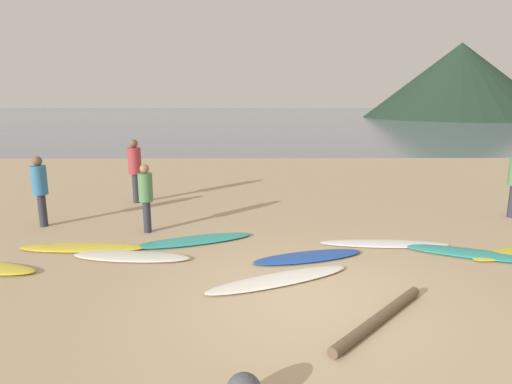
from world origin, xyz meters
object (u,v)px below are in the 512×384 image
Objects in this scene: surfboard_2 at (132,256)px; person_0 at (40,186)px; surfboard_5 at (308,257)px; surfboard_4 at (279,279)px; surfboard_1 at (83,247)px; person_1 at (146,193)px; driftwood_log at (379,318)px; person_3 at (135,166)px; surfboard_3 at (194,240)px; surfboard_6 at (384,244)px; surfboard_7 at (471,253)px.

surfboard_2 is 3.51m from person_0.
surfboard_5 is 6.42m from person_0.
person_0 reaches higher than surfboard_2.
surfboard_2 is at bearing 133.95° from surfboard_4.
surfboard_5 is (4.44, -0.56, -0.00)m from surfboard_1.
surfboard_5 is 1.40× the size of person_1.
driftwood_log is (1.27, -1.36, 0.03)m from surfboard_4.
surfboard_5 is at bearing 55.84° from person_1.
person_1 is at bearing 134.91° from driftwood_log.
surfboard_2 is 1.24× the size of person_3.
surfboard_3 is at bearing 47.17° from surfboard_2.
surfboard_5 is at bearing 155.01° from person_0.
person_3 is (-0.97, 2.83, 0.16)m from person_1.
person_3 is at bearing -129.06° from person_0.
surfboard_1 and surfboard_5 have the same top height.
person_0 is (-7.63, 1.43, 0.95)m from surfboard_6.
person_1 is at bearing 172.90° from surfboard_6.
surfboard_2 is at bearing 168.20° from person_3.
surfboard_5 is 0.96× the size of driftwood_log.
surfboard_6 is 1.16× the size of driftwood_log.
surfboard_4 is at bearing -22.10° from surfboard_1.
surfboard_1 and surfboard_3 have the same top height.
surfboard_4 is 1.14× the size of driftwood_log.
person_1 reaches higher than surfboard_4.
surfboard_1 is 1.53× the size of person_0.
driftwood_log is (0.65, -2.39, 0.03)m from surfboard_5.
driftwood_log reaches higher than surfboard_2.
surfboard_2 is 1.42m from surfboard_3.
surfboard_7 is (3.15, 0.15, -0.00)m from surfboard_5.
driftwood_log is (5.09, -2.95, 0.03)m from surfboard_1.
surfboard_1 is at bearing 132.99° from surfboard_4.
surfboard_6 is 7.20m from person_3.
surfboard_4 is (1.66, -2.01, -0.00)m from surfboard_3.
surfboard_2 is at bearing -5.33° from person_1.
surfboard_3 is at bearing 11.48° from surfboard_1.
surfboard_2 is at bearing -24.42° from surfboard_1.
surfboard_5 is (0.62, 1.03, -0.00)m from surfboard_4.
surfboard_5 is 0.83× the size of surfboard_6.
surfboard_3 is 3.94m from surfboard_6.
surfboard_2 is 1.36× the size of person_0.
person_0 is 8.09m from driftwood_log.
person_3 is at bearing 151.39° from surfboard_6.
surfboard_4 is 1.67× the size of person_1.
surfboard_1 is 6.10m from surfboard_6.
surfboard_2 reaches higher than surfboard_3.
driftwood_log reaches higher than surfboard_5.
person_1 is 5.81m from driftwood_log.
person_3 is (-3.77, 5.55, 1.04)m from surfboard_4.
person_3 is (-2.11, 3.54, 1.04)m from surfboard_3.
person_0 is 1.07× the size of person_1.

